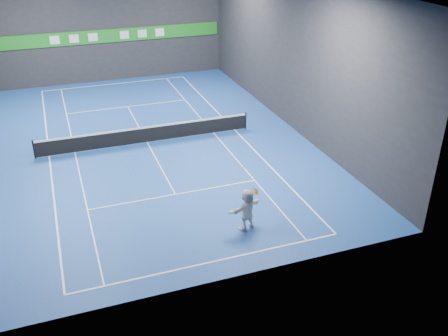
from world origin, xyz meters
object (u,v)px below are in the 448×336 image
object	(u,v)px
tennis_racket	(254,192)
player	(247,209)
tennis_ball	(244,168)
tennis_net	(147,134)

from	to	relation	value
tennis_racket	player	bearing A→B (deg)	-171.64
tennis_racket	tennis_ball	bearing A→B (deg)	-174.08
tennis_ball	tennis_net	distance (m)	10.64
player	tennis_net	size ratio (longest dim) A/B	0.15
tennis_net	tennis_racket	distance (m)	10.48
tennis_net	tennis_ball	bearing A→B (deg)	-79.22
tennis_net	tennis_racket	bearing A→B (deg)	-76.35
tennis_ball	tennis_racket	distance (m)	1.37
tennis_ball	tennis_racket	xyz separation A→B (m)	(0.52, 0.05, -1.27)
player	tennis_ball	xyz separation A→B (m)	(-0.20, -0.01, 2.00)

